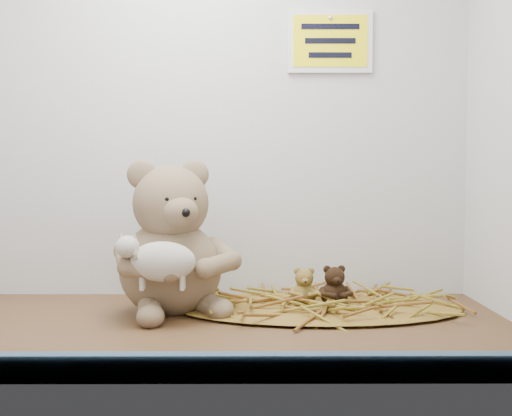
{
  "coord_description": "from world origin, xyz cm",
  "views": [
    {
      "loc": [
        13.45,
        -110.14,
        27.05
      ],
      "look_at": [
        13.97,
        3.57,
        20.55
      ],
      "focal_mm": 45.0,
      "sensor_mm": 36.0,
      "label": 1
    }
  ],
  "objects_px": {
    "main_teddy": "(170,236)",
    "mini_teddy_tan": "(304,285)",
    "mini_teddy_brown": "(334,284)",
    "toy_lamb": "(162,262)"
  },
  "relations": [
    {
      "from": "mini_teddy_tan",
      "to": "toy_lamb",
      "type": "bearing_deg",
      "value": -153.84
    },
    {
      "from": "main_teddy",
      "to": "mini_teddy_tan",
      "type": "bearing_deg",
      "value": -17.59
    },
    {
      "from": "mini_teddy_brown",
      "to": "toy_lamb",
      "type": "bearing_deg",
      "value": -167.85
    },
    {
      "from": "main_teddy",
      "to": "mini_teddy_brown",
      "type": "height_order",
      "value": "main_teddy"
    },
    {
      "from": "toy_lamb",
      "to": "mini_teddy_brown",
      "type": "xyz_separation_m",
      "value": [
        0.32,
        0.12,
        -0.06
      ]
    },
    {
      "from": "main_teddy",
      "to": "toy_lamb",
      "type": "relative_size",
      "value": 1.92
    },
    {
      "from": "main_teddy",
      "to": "toy_lamb",
      "type": "bearing_deg",
      "value": -113.89
    },
    {
      "from": "main_teddy",
      "to": "toy_lamb",
      "type": "distance_m",
      "value": 0.11
    },
    {
      "from": "main_teddy",
      "to": "mini_teddy_brown",
      "type": "xyz_separation_m",
      "value": [
        0.32,
        0.01,
        -0.1
      ]
    },
    {
      "from": "toy_lamb",
      "to": "mini_teddy_brown",
      "type": "distance_m",
      "value": 0.34
    }
  ]
}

